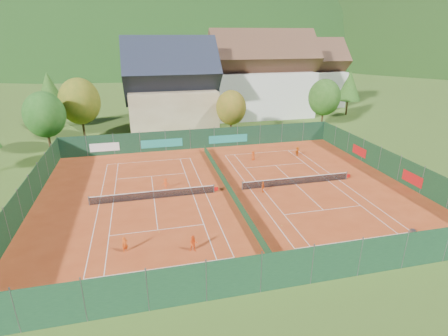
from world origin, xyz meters
TOP-DOWN VIEW (x-y plane):
  - ground at (0.00, 0.00)m, footprint 600.00×600.00m
  - clay_pad at (0.00, 0.00)m, footprint 40.00×32.00m
  - court_markings_left at (-8.00, 0.00)m, footprint 11.03×23.83m
  - court_markings_right at (8.00, 0.00)m, footprint 11.03×23.83m
  - tennis_net_left at (-7.85, 0.00)m, footprint 13.30×0.10m
  - tennis_net_right at (8.15, 0.00)m, footprint 13.30×0.10m
  - court_divider at (0.00, 0.00)m, footprint 0.03×28.80m
  - fence_north at (-0.46, 15.99)m, footprint 40.00×0.10m
  - fence_south at (0.00, -16.00)m, footprint 40.00×0.04m
  - fence_west at (-20.00, 0.00)m, footprint 0.04×32.00m
  - fence_east at (20.00, 0.05)m, footprint 0.09×32.00m
  - chalet at (-3.00, 30.00)m, footprint 16.20×12.00m
  - hotel_block_a at (16.00, 36.00)m, footprint 21.60×11.00m
  - hotel_block_b at (30.00, 44.00)m, footprint 17.28×10.00m
  - tree_west_front at (-22.00, 20.00)m, footprint 5.72×5.72m
  - tree_west_mid at (-18.00, 26.00)m, footprint 6.44×6.44m
  - tree_west_back at (-24.00, 34.00)m, footprint 5.60×5.60m
  - tree_center at (6.00, 22.00)m, footprint 5.01×5.01m
  - tree_east_front at (24.00, 24.00)m, footprint 5.72×5.72m
  - tree_east_mid at (34.00, 32.00)m, footprint 5.04×5.04m
  - tree_east_back at (26.00, 40.00)m, footprint 7.15×7.15m
  - mountain_backdrop at (28.54, 233.48)m, footprint 820.00×530.00m
  - ball_hopper at (12.92, -12.55)m, footprint 0.34×0.34m
  - loose_ball_0 at (-7.90, -6.81)m, footprint 0.07×0.07m
  - loose_ball_1 at (2.89, -8.29)m, footprint 0.07×0.07m
  - player_left_near at (-10.67, -9.13)m, footprint 0.58×0.50m
  - player_left_mid at (-5.42, -10.29)m, footprint 0.75×0.62m
  - player_left_far at (-6.59, 2.32)m, footprint 0.85×0.55m
  - player_right_near at (3.60, -1.06)m, footprint 0.65×0.79m
  - player_right_far_a at (5.79, 9.13)m, footprint 0.75×0.65m
  - player_right_far_b at (12.32, 9.23)m, footprint 1.24×1.17m

SIDE VIEW (x-z plane):
  - mountain_backdrop at x=28.54m, z-range -160.64..81.36m
  - ground at x=0.00m, z-range -0.02..-0.02m
  - clay_pad at x=0.00m, z-range 0.00..0.01m
  - court_markings_left at x=-8.00m, z-range 0.01..0.01m
  - court_markings_right at x=8.00m, z-range 0.01..0.01m
  - loose_ball_0 at x=-7.90m, z-range 0.00..0.07m
  - loose_ball_1 at x=2.89m, z-range 0.00..0.07m
  - court_divider at x=0.00m, z-range 0.00..1.00m
  - tennis_net_left at x=-7.85m, z-range 0.00..1.02m
  - tennis_net_right at x=8.15m, z-range 0.00..1.02m
  - ball_hopper at x=12.92m, z-range 0.16..0.96m
  - player_left_far at x=-6.59m, z-range 0.00..1.23m
  - player_right_near at x=3.60m, z-range 0.00..1.26m
  - player_right_far_a at x=5.79m, z-range 0.00..1.29m
  - player_left_near at x=-10.67m, z-range 0.00..1.34m
  - player_left_mid at x=-5.42m, z-range 0.00..1.39m
  - player_right_far_b at x=12.32m, z-range 0.00..1.39m
  - fence_north at x=-0.46m, z-range -0.03..2.97m
  - fence_east at x=20.00m, z-range -0.02..2.98m
  - fence_south at x=0.00m, z-range 0.00..3.00m
  - fence_west at x=-20.00m, z-range 0.00..3.00m
  - tree_center at x=6.00m, z-range 0.92..8.52m
  - tree_west_front at x=-22.00m, z-range 1.05..9.74m
  - tree_east_front at x=24.00m, z-range 1.05..9.74m
  - tree_east_mid at x=34.00m, z-range 1.56..10.56m
  - tree_west_mid at x=-18.00m, z-range 1.18..10.96m
  - hotel_block_b at x=30.00m, z-range -1.13..14.37m
  - chalet at x=-3.00m, z-range -1.38..14.62m
  - tree_west_back at x=-24.00m, z-range 1.74..11.74m
  - tree_east_back at x=26.00m, z-range 1.31..12.18m
  - hotel_block_a at x=16.00m, z-range -1.24..16.01m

